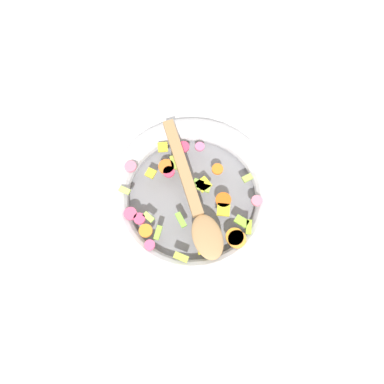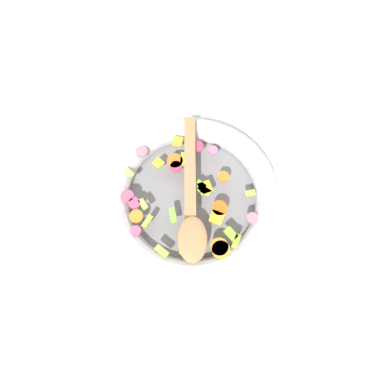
{
  "view_description": "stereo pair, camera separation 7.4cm",
  "coord_description": "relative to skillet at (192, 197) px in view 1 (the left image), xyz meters",
  "views": [
    {
      "loc": [
        0.24,
        -0.09,
        0.75
      ],
      "look_at": [
        0.0,
        0.0,
        0.05
      ],
      "focal_mm": 35.0,
      "sensor_mm": 36.0,
      "label": 1
    },
    {
      "loc": [
        0.26,
        -0.02,
        0.75
      ],
      "look_at": [
        0.0,
        0.0,
        0.05
      ],
      "focal_mm": 35.0,
      "sensor_mm": 36.0,
      "label": 2
    }
  ],
  "objects": [
    {
      "name": "chopped_vegetables",
      "position": [
        0.02,
        -0.01,
        0.03
      ],
      "size": [
        0.26,
        0.27,
        0.01
      ],
      "color": "orange",
      "rests_on": "skillet"
    },
    {
      "name": "wooden_spoon",
      "position": [
        0.03,
        -0.0,
        0.04
      ],
      "size": [
        0.3,
        0.06,
        0.01
      ],
      "color": "#A87F51",
      "rests_on": "chopped_vegetables"
    },
    {
      "name": "ground_plane",
      "position": [
        0.0,
        0.0,
        -0.02
      ],
      "size": [
        4.0,
        4.0,
        0.0
      ],
      "primitive_type": "plane",
      "color": "silver"
    },
    {
      "name": "skillet",
      "position": [
        0.0,
        0.0,
        0.0
      ],
      "size": [
        0.36,
        0.36,
        0.05
      ],
      "color": "slate",
      "rests_on": "ground_plane"
    }
  ]
}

